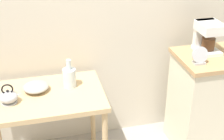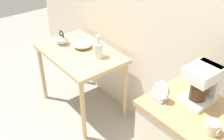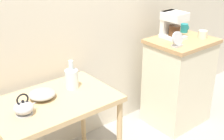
% 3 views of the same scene
% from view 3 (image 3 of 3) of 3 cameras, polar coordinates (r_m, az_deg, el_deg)
% --- Properties ---
extents(wooden_table, '(0.92, 0.61, 0.73)m').
position_cam_3_polar(wooden_table, '(2.33, -10.79, -7.45)').
color(wooden_table, tan).
rests_on(wooden_table, ground_plane).
extents(kitchen_counter, '(0.62, 0.50, 0.91)m').
position_cam_3_polar(kitchen_counter, '(3.22, 12.29, -2.08)').
color(kitchen_counter, beige).
rests_on(kitchen_counter, ground_plane).
extents(bowl_stoneware, '(0.20, 0.20, 0.06)m').
position_cam_3_polar(bowl_stoneware, '(2.31, -12.96, -4.43)').
color(bowl_stoneware, '#9E998C').
rests_on(bowl_stoneware, wooden_table).
extents(teakettle, '(0.17, 0.14, 0.16)m').
position_cam_3_polar(teakettle, '(2.14, -16.16, -6.81)').
color(teakettle, '#B2B5BA').
rests_on(teakettle, wooden_table).
extents(glass_carafe_vase, '(0.10, 0.10, 0.23)m').
position_cam_3_polar(glass_carafe_vase, '(2.41, -7.56, -1.55)').
color(glass_carafe_vase, silver).
rests_on(glass_carafe_vase, wooden_table).
extents(coffee_maker, '(0.18, 0.22, 0.26)m').
position_cam_3_polar(coffee_maker, '(3.04, 11.22, 8.49)').
color(coffee_maker, white).
rests_on(coffee_maker, kitchen_counter).
extents(mug_dark_teal, '(0.08, 0.08, 0.09)m').
position_cam_3_polar(mug_dark_teal, '(3.28, 13.40, 7.65)').
color(mug_dark_teal, teal).
rests_on(mug_dark_teal, kitchen_counter).
extents(mug_small_cream, '(0.09, 0.09, 0.08)m').
position_cam_3_polar(mug_small_cream, '(3.14, 16.63, 6.42)').
color(mug_small_cream, beige).
rests_on(mug_small_cream, kitchen_counter).
extents(table_clock, '(0.13, 0.06, 0.14)m').
position_cam_3_polar(table_clock, '(2.82, 12.14, 5.50)').
color(table_clock, '#B2B5BA').
rests_on(table_clock, kitchen_counter).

